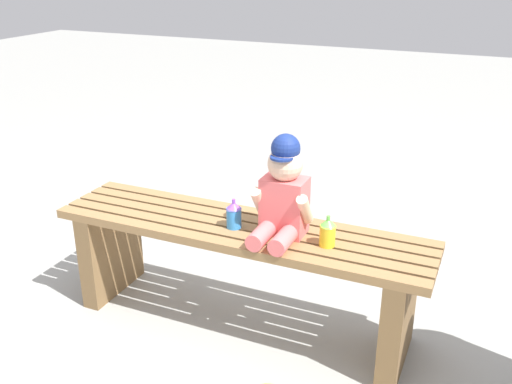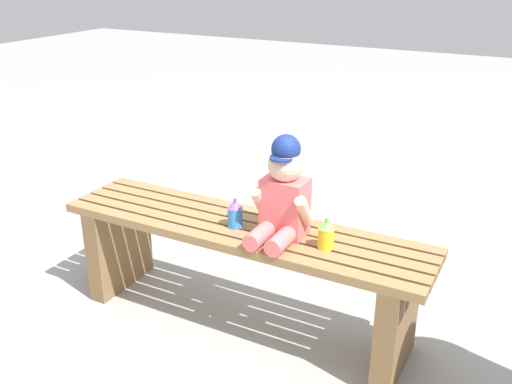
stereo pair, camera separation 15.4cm
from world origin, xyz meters
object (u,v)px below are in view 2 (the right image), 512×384
at_px(sippy_cup_left, 235,213).
at_px(park_bench, 242,259).
at_px(sippy_cup_right, 326,234).
at_px(child_figure, 283,194).

bearing_deg(sippy_cup_left, park_bench, 68.08).
relative_size(sippy_cup_left, sippy_cup_right, 1.00).
height_order(sippy_cup_left, sippy_cup_right, same).
distance_m(park_bench, sippy_cup_right, 0.44).
bearing_deg(sippy_cup_left, sippy_cup_right, 0.00).
height_order(park_bench, child_figure, child_figure).
relative_size(child_figure, sippy_cup_left, 3.26).
bearing_deg(child_figure, park_bench, 177.47).
relative_size(park_bench, sippy_cup_right, 12.67).
distance_m(sippy_cup_left, sippy_cup_right, 0.39).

